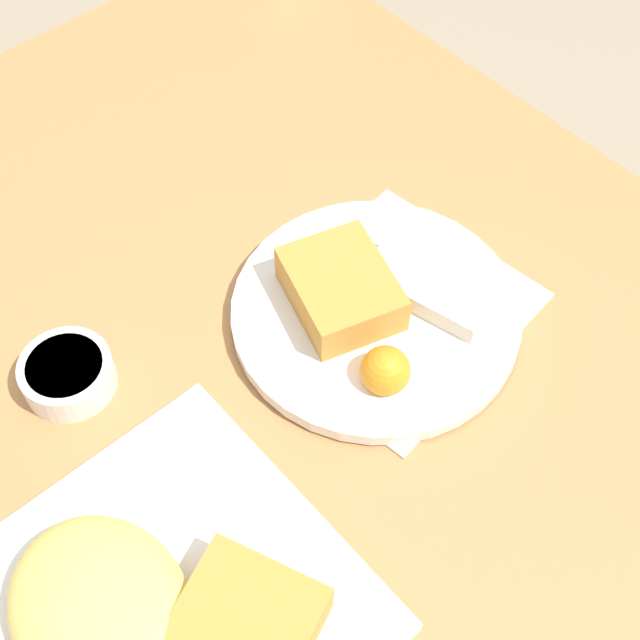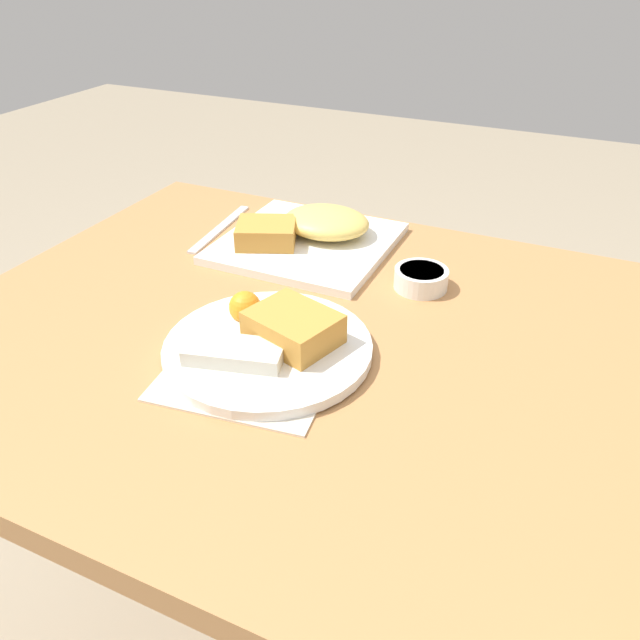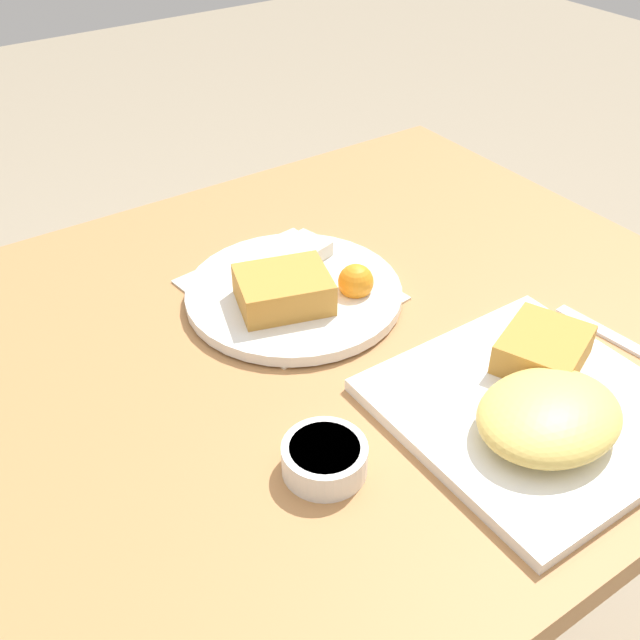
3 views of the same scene
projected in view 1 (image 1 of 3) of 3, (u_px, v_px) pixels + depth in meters
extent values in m
plane|color=gray|center=(301.00, 600.00, 1.44)|extent=(8.00, 8.00, 0.00)
cube|color=#B27A47|center=(286.00, 344.00, 0.83)|extent=(1.06, 0.81, 0.04)
cylinder|color=olive|center=(271.00, 182.00, 1.48)|extent=(0.05, 0.05, 0.73)
cube|color=beige|center=(394.00, 310.00, 0.83)|extent=(0.23, 0.25, 0.00)
cube|color=white|center=(162.00, 610.00, 0.66)|extent=(0.27, 0.27, 0.01)
ellipsoid|color=#EAC660|center=(100.00, 608.00, 0.64)|extent=(0.15, 0.12, 0.04)
cube|color=#C68938|center=(249.00, 619.00, 0.64)|extent=(0.12, 0.11, 0.04)
cylinder|color=white|center=(376.00, 313.00, 0.82)|extent=(0.27, 0.27, 0.01)
cube|color=#C68938|center=(341.00, 289.00, 0.80)|extent=(0.13, 0.11, 0.04)
cube|color=beige|center=(429.00, 288.00, 0.82)|extent=(0.13, 0.08, 0.02)
sphere|color=orange|center=(385.00, 371.00, 0.76)|extent=(0.04, 0.04, 0.04)
cylinder|color=white|center=(68.00, 374.00, 0.77)|extent=(0.08, 0.08, 0.03)
cylinder|color=#D1B775|center=(64.00, 366.00, 0.76)|extent=(0.07, 0.07, 0.00)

